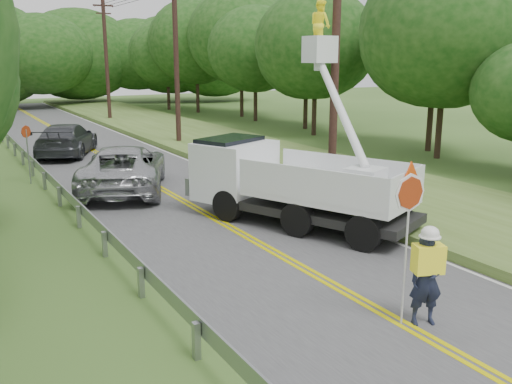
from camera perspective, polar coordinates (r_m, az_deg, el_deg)
ground at (r=11.74m, az=15.22°, el=-13.23°), size 140.00×140.00×0.00m
road at (r=23.15m, az=-9.94°, el=0.47°), size 7.20×96.00×0.03m
guardrail at (r=22.91m, az=-20.26°, el=1.07°), size 0.18×48.00×0.77m
utility_poles at (r=27.34m, az=-2.53°, el=13.77°), size 1.60×43.30×10.00m
tall_grass_verge at (r=26.33m, az=4.69°, el=2.53°), size 7.00×96.00×0.30m
treeline_right at (r=40.49m, az=4.69°, el=15.00°), size 11.67×54.64×11.13m
treeline_horizon at (r=63.99m, az=-23.77°, el=12.80°), size 55.25×13.80×11.61m
flagger at (r=11.51m, az=17.09°, el=-7.85°), size 1.18×0.67×3.08m
bucket_truck at (r=18.17m, az=2.16°, el=2.21°), size 5.24×7.67×7.11m
suv_silver at (r=22.67m, az=-13.39°, el=2.40°), size 5.32×7.21×1.82m
suv_darkgrey at (r=31.90m, az=-18.84°, el=5.13°), size 4.66×6.41×1.72m
stop_sign_permanent at (r=25.06m, az=-22.40°, el=4.43°), size 0.43×0.34×2.48m
yard_sign at (r=19.94m, az=12.23°, el=-0.45°), size 0.44×0.11×0.64m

